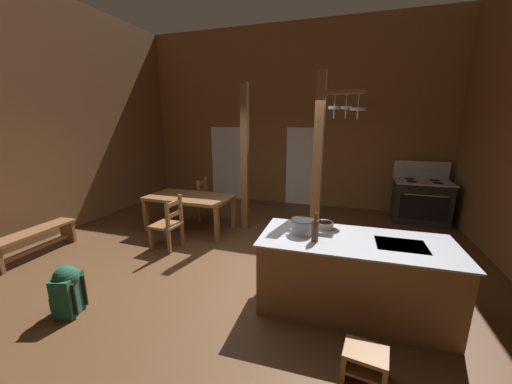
# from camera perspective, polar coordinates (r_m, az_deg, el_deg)

# --- Properties ---
(ground_plane) EXTENTS (8.56, 8.60, 0.10)m
(ground_plane) POSITION_cam_1_polar(r_m,az_deg,el_deg) (4.59, -4.41, -15.46)
(ground_plane) COLOR brown
(wall_back) EXTENTS (8.56, 0.14, 4.58)m
(wall_back) POSITION_cam_1_polar(r_m,az_deg,el_deg) (7.82, 6.63, 14.40)
(wall_back) COLOR brown
(wall_back) RESTS_ON ground_plane
(wall_left) EXTENTS (0.14, 8.60, 4.58)m
(wall_left) POSITION_cam_1_polar(r_m,az_deg,el_deg) (6.63, -39.19, 11.63)
(wall_left) COLOR brown
(wall_left) RESTS_ON ground_plane
(glazed_door_back_left) EXTENTS (1.00, 0.01, 2.05)m
(glazed_door_back_left) POSITION_cam_1_polar(r_m,az_deg,el_deg) (8.36, -5.59, 5.69)
(glazed_door_back_left) COLOR white
(glazed_door_back_left) RESTS_ON ground_plane
(glazed_panel_back_right) EXTENTS (0.84, 0.01, 2.05)m
(glazed_panel_back_right) POSITION_cam_1_polar(r_m,az_deg,el_deg) (7.77, 9.09, 4.97)
(glazed_panel_back_right) COLOR white
(glazed_panel_back_right) RESTS_ON ground_plane
(kitchen_island) EXTENTS (2.18, 1.01, 0.88)m
(kitchen_island) POSITION_cam_1_polar(r_m,az_deg,el_deg) (3.69, 18.67, -15.32)
(kitchen_island) COLOR brown
(kitchen_island) RESTS_ON ground_plane
(stove_range) EXTENTS (1.15, 0.84, 1.32)m
(stove_range) POSITION_cam_1_polar(r_m,az_deg,el_deg) (7.37, 29.91, -1.51)
(stove_range) COLOR black
(stove_range) RESTS_ON ground_plane
(support_post_with_pot_rack) EXTENTS (0.73, 0.24, 2.93)m
(support_post_with_pot_rack) POSITION_cam_1_polar(r_m,az_deg,el_deg) (4.62, 12.69, 5.95)
(support_post_with_pot_rack) COLOR brown
(support_post_with_pot_rack) RESTS_ON ground_plane
(support_post_center) EXTENTS (0.14, 0.14, 2.93)m
(support_post_center) POSITION_cam_1_polar(r_m,az_deg,el_deg) (5.82, -2.22, 6.59)
(support_post_center) COLOR brown
(support_post_center) RESTS_ON ground_plane
(step_stool) EXTENTS (0.39, 0.33, 0.30)m
(step_stool) POSITION_cam_1_polar(r_m,az_deg,el_deg) (3.01, 20.84, -29.17)
(step_stool) COLOR olive
(step_stool) RESTS_ON ground_plane
(dining_table) EXTENTS (1.72, 0.93, 0.74)m
(dining_table) POSITION_cam_1_polar(r_m,az_deg,el_deg) (5.95, -13.03, -1.59)
(dining_table) COLOR brown
(dining_table) RESTS_ON ground_plane
(ladderback_chair_near_window) EXTENTS (0.46, 0.46, 0.95)m
(ladderback_chair_near_window) POSITION_cam_1_polar(r_m,az_deg,el_deg) (5.27, -17.03, -6.11)
(ladderback_chair_near_window) COLOR olive
(ladderback_chair_near_window) RESTS_ON ground_plane
(ladderback_chair_by_post) EXTENTS (0.47, 0.47, 0.95)m
(ladderback_chair_by_post) POSITION_cam_1_polar(r_m,az_deg,el_deg) (6.62, -9.48, -1.65)
(ladderback_chair_by_post) COLOR olive
(ladderback_chair_by_post) RESTS_ON ground_plane
(bench_along_left_wall) EXTENTS (0.40, 1.35, 0.44)m
(bench_along_left_wall) POSITION_cam_1_polar(r_m,az_deg,el_deg) (6.09, -37.81, -7.30)
(bench_along_left_wall) COLOR brown
(bench_along_left_wall) RESTS_ON ground_plane
(backpack) EXTENTS (0.36, 0.37, 0.60)m
(backpack) POSITION_cam_1_polar(r_m,az_deg,el_deg) (4.11, -33.39, -15.80)
(backpack) COLOR #1E5138
(backpack) RESTS_ON ground_plane
(stockpot_on_counter) EXTENTS (0.35, 0.28, 0.18)m
(stockpot_on_counter) POSITION_cam_1_polar(r_m,az_deg,el_deg) (3.50, 9.27, -6.76)
(stockpot_on_counter) COLOR #A8AAB2
(stockpot_on_counter) RESTS_ON kitchen_island
(mixing_bowl_on_counter) EXTENTS (0.22, 0.22, 0.08)m
(mixing_bowl_on_counter) POSITION_cam_1_polar(r_m,az_deg,el_deg) (3.75, 13.49, -6.40)
(mixing_bowl_on_counter) COLOR silver
(mixing_bowl_on_counter) RESTS_ON kitchen_island
(bottle_tall_on_counter) EXTENTS (0.08, 0.08, 0.33)m
(bottle_tall_on_counter) POSITION_cam_1_polar(r_m,az_deg,el_deg) (3.30, 11.68, -7.43)
(bottle_tall_on_counter) COLOR #56331E
(bottle_tall_on_counter) RESTS_ON kitchen_island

